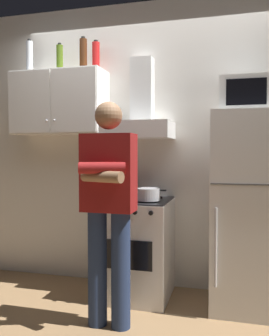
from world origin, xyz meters
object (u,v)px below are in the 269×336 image
Objects in this scene: cooking_pot at (148,194)px; bottle_olive_oil at (60,58)px; upper_cabinet at (59,103)px; bottle_vodka_clear at (30,57)px; refrigerator at (249,211)px; bottle_rum_dark at (83,54)px; stove_oven at (136,247)px; range_hood at (140,117)px; person_standing at (109,204)px; bottle_soda_red at (96,56)px; microwave at (250,95)px.

cooking_pot is 1.58m from bottle_olive_oil.
bottle_vodka_clear is at bearing -176.66° from upper_cabinet.
bottle_rum_dark is at bearing 175.84° from refrigerator.
bottle_olive_oil is (0.31, 0.02, -0.03)m from bottle_vodka_clear.
refrigerator is 5.87× the size of bottle_olive_oil.
stove_oven is at bearing -9.38° from bottle_olive_oil.
bottle_olive_oil is at bearing 170.62° from stove_oven.
range_hood is 1.01m from person_standing.
cooking_pot is at bearing -10.40° from bottle_vodka_clear.
bottle_rum_dark is 1.08× the size of bottle_soda_red.
range_hood is 0.81m from bottle_rum_dark.
microwave is (1.75, -0.11, -0.01)m from upper_cabinet.
person_standing is 1.56m from bottle_rum_dark.
cooking_pot is 1.79m from bottle_vodka_clear.
upper_cabinet is at bearing -173.72° from bottle_soda_red.
person_standing is (-1.00, -0.62, -0.84)m from microwave.
stove_oven is 2.87× the size of bottle_rum_dark.
refrigerator is (0.95, -0.13, -0.80)m from range_hood.
bottle_soda_red is at bearing 173.98° from microwave.
upper_cabinet is 0.55× the size of person_standing.
stove_oven is 1.17× the size of range_hood.
bottle_vodka_clear is 1.07× the size of bottle_rum_dark.
upper_cabinet is at bearing 165.27° from cooking_pot.
bottle_olive_oil is at bearing 164.84° from cooking_pot.
bottle_soda_red is (0.67, 0.06, -0.02)m from bottle_vodka_clear.
upper_cabinet is 3.30× the size of bottle_olive_oil.
upper_cabinet is 3.20× the size of bottle_soda_red.
range_hood is at bearing 173.54° from microwave.
bottle_rum_dark reaches higher than bottle_soda_red.
refrigerator is at bearing -7.55° from range_hood.
cooking_pot is at bearing -26.64° from bottle_soda_red.
cooking_pot is 1.41m from bottle_soda_red.
bottle_vodka_clear is 1.16× the size of bottle_soda_red.
refrigerator is at bearing 31.23° from person_standing.
bottle_soda_red is at bearing 28.18° from bottle_rum_dark.
person_standing is (0.75, -0.73, -0.85)m from upper_cabinet.
bottle_olive_oil is at bearing 175.72° from refrigerator.
stove_oven is at bearing -178.85° from microwave.
bottle_olive_oil is 0.97× the size of bottle_soda_red.
bottle_vodka_clear is at bearing -179.82° from bottle_rum_dark.
upper_cabinet reaches higher than stove_oven.
person_standing is at bearing -63.34° from bottle_soda_red.
refrigerator is (0.95, 0.00, 0.37)m from stove_oven.
bottle_olive_oil is at bearing 175.05° from bottle_rum_dark.
stove_oven is 1.92m from bottle_olive_oil.
range_hood is 0.98m from bottle_olive_oil.
range_hood is at bearing 86.09° from person_standing.
person_standing is 5.03× the size of bottle_vodka_clear.
upper_cabinet is 1.88× the size of microwave.
upper_cabinet is at bearing 176.52° from microwave.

